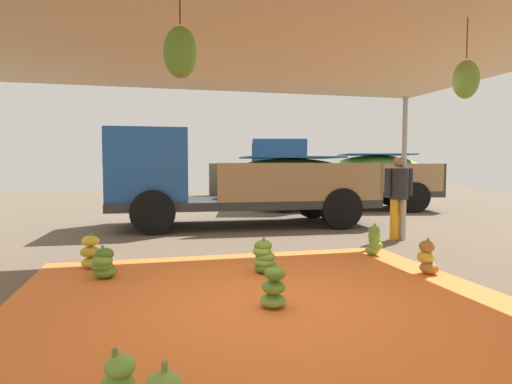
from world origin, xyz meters
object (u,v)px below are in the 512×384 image
banana_bunch_1 (91,253)px  worker_0 (399,191)px  banana_bunch_3 (264,258)px  banana_bunch_7 (274,289)px  banana_bunch_2 (374,241)px  cargo_truck_far (337,174)px  cargo_truck_main (232,179)px  banana_bunch_8 (104,264)px  banana_bunch_4 (427,258)px

banana_bunch_1 → worker_0: size_ratio=0.30×
banana_bunch_3 → banana_bunch_1: bearing=159.9°
banana_bunch_1 → banana_bunch_7: size_ratio=1.04×
banana_bunch_2 → cargo_truck_far: cargo_truck_far is taller
banana_bunch_2 → cargo_truck_main: bearing=112.1°
banana_bunch_2 → banana_bunch_1: bearing=177.8°
banana_bunch_2 → banana_bunch_7: bearing=-137.6°
worker_0 → banana_bunch_7: bearing=-136.3°
cargo_truck_far → banana_bunch_8: bearing=-131.5°
banana_bunch_2 → worker_0: bearing=46.2°
banana_bunch_1 → banana_bunch_7: banana_bunch_1 is taller
banana_bunch_2 → banana_bunch_3: 2.25m
banana_bunch_4 → worker_0: size_ratio=0.29×
banana_bunch_8 → banana_bunch_3: bearing=-5.8°
cargo_truck_far → banana_bunch_1: bearing=-135.1°
cargo_truck_far → banana_bunch_4: bearing=-106.0°
banana_bunch_3 → banana_bunch_4: 2.31m
banana_bunch_8 → worker_0: 5.96m
cargo_truck_far → banana_bunch_3: bearing=-120.4°
banana_bunch_2 → banana_bunch_4: size_ratio=1.07×
worker_0 → banana_bunch_4: bearing=-114.0°
banana_bunch_1 → banana_bunch_8: banana_bunch_1 is taller
banana_bunch_8 → cargo_truck_far: cargo_truck_far is taller
cargo_truck_far → worker_0: cargo_truck_far is taller
banana_bunch_4 → banana_bunch_8: banana_bunch_4 is taller
banana_bunch_3 → cargo_truck_far: size_ratio=0.08×
banana_bunch_3 → worker_0: worker_0 is taller
banana_bunch_4 → cargo_truck_main: 5.86m
banana_bunch_3 → worker_0: bearing=31.1°
banana_bunch_4 → cargo_truck_far: bearing=74.0°
banana_bunch_7 → worker_0: bearing=43.7°
banana_bunch_4 → worker_0: 3.00m
banana_bunch_4 → banana_bunch_8: bearing=169.7°
banana_bunch_3 → banana_bunch_2: bearing=18.7°
banana_bunch_7 → banana_bunch_8: 2.56m
banana_bunch_3 → cargo_truck_far: 9.38m
banana_bunch_3 → banana_bunch_7: banana_bunch_3 is taller
cargo_truck_main → cargo_truck_far: 5.31m
banana_bunch_7 → cargo_truck_far: bearing=62.3°
banana_bunch_8 → worker_0: (5.61, 1.83, 0.81)m
banana_bunch_1 → cargo_truck_main: (2.88, 4.01, 0.96)m
banana_bunch_4 → banana_bunch_7: 2.67m
banana_bunch_2 → banana_bunch_3: banana_bunch_2 is taller
banana_bunch_1 → banana_bunch_4: size_ratio=1.03×
cargo_truck_far → worker_0: bearing=-102.3°
worker_0 → banana_bunch_8: bearing=-161.9°
banana_bunch_3 → worker_0: size_ratio=0.29×
cargo_truck_main → worker_0: (2.97, -2.85, -0.18)m
cargo_truck_main → worker_0: bearing=-43.7°
banana_bunch_3 → banana_bunch_8: (-2.20, 0.22, -0.02)m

